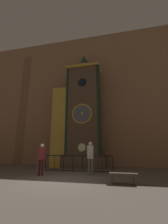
# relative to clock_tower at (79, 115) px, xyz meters

# --- Properties ---
(ground_plane) EXTENTS (28.00, 28.00, 0.00)m
(ground_plane) POSITION_rel_clock_tower_xyz_m (0.42, -5.08, -4.15)
(ground_plane) COLOR brown
(cathedral_back_wall) EXTENTS (24.00, 0.32, 12.64)m
(cathedral_back_wall) POSITION_rel_clock_tower_xyz_m (0.33, 1.21, 2.16)
(cathedral_back_wall) COLOR #936B4C
(cathedral_back_wall) RESTS_ON ground_plane
(clock_tower) EXTENTS (4.32, 1.79, 10.03)m
(clock_tower) POSITION_rel_clock_tower_xyz_m (0.00, 0.00, 0.00)
(clock_tower) COLOR brown
(clock_tower) RESTS_ON ground_plane
(railing_fence) EXTENTS (4.44, 0.05, 0.99)m
(railing_fence) POSITION_rel_clock_tower_xyz_m (0.50, -2.19, -3.60)
(railing_fence) COLOR black
(railing_fence) RESTS_ON ground_plane
(visitor_near) EXTENTS (0.36, 0.26, 1.68)m
(visitor_near) POSITION_rel_clock_tower_xyz_m (-1.07, -4.00, -3.14)
(visitor_near) COLOR #461518
(visitor_near) RESTS_ON ground_plane
(visitor_far) EXTENTS (0.36, 0.25, 1.79)m
(visitor_far) POSITION_rel_clock_tower_xyz_m (1.55, -3.28, -3.07)
(visitor_far) COLOR #58554F
(visitor_far) RESTS_ON ground_plane
(stanchion_post) EXTENTS (0.28, 0.28, 0.99)m
(stanchion_post) POSITION_rel_clock_tower_xyz_m (-2.42, -2.03, -3.84)
(stanchion_post) COLOR gray
(stanchion_post) RESTS_ON ground_plane
(visitor_bench) EXTENTS (1.13, 0.40, 0.44)m
(visitor_bench) POSITION_rel_clock_tower_xyz_m (3.22, -5.12, -3.85)
(visitor_bench) COLOR brown
(visitor_bench) RESTS_ON ground_plane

